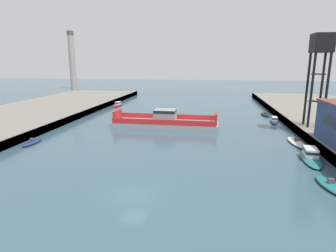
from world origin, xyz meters
TOP-DOWN VIEW (x-y plane):
  - ground_plane at (0.00, 0.00)m, footprint 400.00×400.00m
  - chain_ferry at (-1.79, 31.07)m, footprint 22.10×6.77m
  - moored_boat_near_left at (-21.74, 15.21)m, footprint 1.57×4.86m
  - moored_boat_near_right at (20.67, 4.89)m, footprint 2.47×5.63m
  - moored_boat_mid_left at (21.45, 47.73)m, footprint 2.26×5.68m
  - moored_boat_mid_right at (21.55, 13.98)m, footprint 3.26×8.27m
  - moored_boat_far_left at (21.93, 22.05)m, footprint 2.36×6.78m
  - moored_boat_far_right at (-21.17, 57.03)m, footprint 2.37×6.10m
  - moored_boat_upstream_a at (21.85, 39.19)m, footprint 2.34×5.79m
  - crane_tower at (26.78, 29.71)m, footprint 3.34×3.34m
  - smokestack_distant_a at (-63.67, 111.72)m, footprint 3.32×3.32m

SIDE VIEW (x-z plane):
  - ground_plane at x=0.00m, z-range 0.00..0.00m
  - moored_boat_near_left at x=-21.74m, z-range -0.24..0.73m
  - moored_boat_mid_left at x=21.45m, z-range -0.24..0.78m
  - moored_boat_far_left at x=21.93m, z-range -0.24..0.79m
  - moored_boat_near_right at x=20.67m, z-range -0.24..0.81m
  - moored_boat_upstream_a at x=21.85m, z-range -0.18..1.22m
  - moored_boat_far_right at x=-21.17m, z-range -0.19..1.23m
  - moored_boat_mid_right at x=21.55m, z-range -0.21..1.44m
  - chain_ferry at x=-1.79m, z-range -0.75..2.99m
  - crane_tower at x=26.78m, z-range 6.35..23.19m
  - smokestack_distant_a at x=-63.67m, z-range 1.00..29.94m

